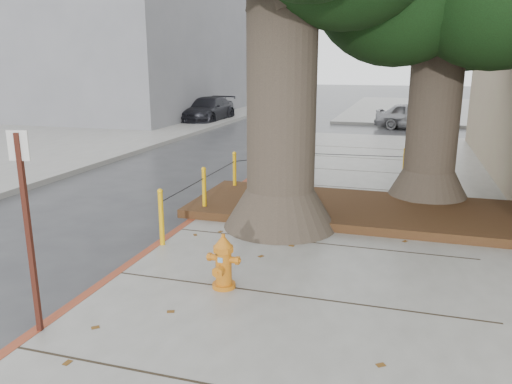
{
  "coord_description": "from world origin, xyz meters",
  "views": [
    {
      "loc": [
        1.78,
        -5.71,
        3.02
      ],
      "look_at": [
        -0.37,
        1.42,
        1.1
      ],
      "focal_mm": 35.0,
      "sensor_mm": 36.0,
      "label": 1
    }
  ],
  "objects_px": {
    "signpost": "(27,222)",
    "car_dark": "(208,110)",
    "fire_hydrant": "(223,262)",
    "car_silver": "(415,116)"
  },
  "relations": [
    {
      "from": "signpost",
      "to": "car_dark",
      "type": "relative_size",
      "value": 0.5
    },
    {
      "from": "car_dark",
      "to": "fire_hydrant",
      "type": "bearing_deg",
      "value": -65.93
    },
    {
      "from": "fire_hydrant",
      "to": "car_dark",
      "type": "bearing_deg",
      "value": 115.68
    },
    {
      "from": "car_silver",
      "to": "fire_hydrant",
      "type": "bearing_deg",
      "value": 178.47
    },
    {
      "from": "signpost",
      "to": "car_silver",
      "type": "relative_size",
      "value": 0.61
    },
    {
      "from": "signpost",
      "to": "car_silver",
      "type": "bearing_deg",
      "value": 67.6
    },
    {
      "from": "fire_hydrant",
      "to": "car_silver",
      "type": "relative_size",
      "value": 0.2
    },
    {
      "from": "car_silver",
      "to": "car_dark",
      "type": "distance_m",
      "value": 10.54
    },
    {
      "from": "car_silver",
      "to": "car_dark",
      "type": "relative_size",
      "value": 0.81
    },
    {
      "from": "fire_hydrant",
      "to": "car_silver",
      "type": "bearing_deg",
      "value": 85.49
    }
  ]
}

